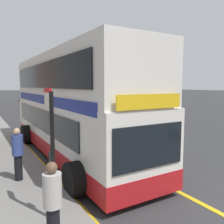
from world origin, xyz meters
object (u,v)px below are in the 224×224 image
(parked_car_silver_behind, at_px, (81,109))
(pedestrian_further_back, at_px, (18,152))
(parked_car_grey_ahead, at_px, (26,97))
(bus_stop_sign, at_px, (52,145))
(double_decker_bus, at_px, (70,109))
(pedestrian_waiting_near_sign, at_px, (53,202))

(parked_car_silver_behind, xyz_separation_m, pedestrian_further_back, (-8.03, -13.88, 0.24))
(parked_car_grey_ahead, relative_size, pedestrian_further_back, 2.53)
(parked_car_grey_ahead, distance_m, pedestrian_further_back, 41.27)
(bus_stop_sign, distance_m, pedestrian_further_back, 2.80)
(parked_car_silver_behind, bearing_deg, parked_car_grey_ahead, -91.82)
(parked_car_silver_behind, height_order, pedestrian_further_back, pedestrian_further_back)
(double_decker_bus, height_order, parked_car_grey_ahead, double_decker_bus)
(parked_car_silver_behind, bearing_deg, bus_stop_sign, 62.65)
(double_decker_bus, bearing_deg, pedestrian_further_back, -138.71)
(bus_stop_sign, xyz_separation_m, pedestrian_further_back, (-0.31, 2.67, -0.79))
(parked_car_grey_ahead, height_order, pedestrian_further_back, pedestrian_further_back)
(pedestrian_waiting_near_sign, xyz_separation_m, pedestrian_further_back, (-0.03, 3.61, 0.02))
(double_decker_bus, xyz_separation_m, pedestrian_further_back, (-2.58, -2.27, -1.03))
(parked_car_silver_behind, bearing_deg, pedestrian_further_back, 57.60)
(parked_car_silver_behind, relative_size, parked_car_grey_ahead, 1.00)
(bus_stop_sign, relative_size, pedestrian_waiting_near_sign, 1.80)
(double_decker_bus, distance_m, bus_stop_sign, 5.44)
(pedestrian_waiting_near_sign, bearing_deg, bus_stop_sign, 73.50)
(pedestrian_further_back, bearing_deg, parked_car_silver_behind, 59.94)
(double_decker_bus, relative_size, parked_car_silver_behind, 2.62)
(bus_stop_sign, relative_size, pedestrian_further_back, 1.76)
(pedestrian_waiting_near_sign, height_order, pedestrian_further_back, pedestrian_further_back)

